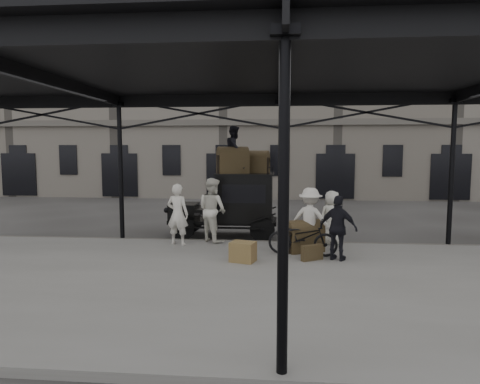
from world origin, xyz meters
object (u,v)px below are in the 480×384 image
at_px(porter_official, 338,228).
at_px(bicycle, 302,237).
at_px(taxi, 236,202).
at_px(porter_left, 178,214).
at_px(steamer_trunk_platform, 304,238).
at_px(steamer_trunk_roof_near, 233,162).

xyz_separation_m(porter_official, bicycle, (-0.87, 0.45, -0.35)).
bearing_deg(taxi, porter_left, -127.75).
bearing_deg(porter_left, porter_official, 174.31).
height_order(bicycle, steamer_trunk_platform, bicycle).
bearing_deg(steamer_trunk_roof_near, bicycle, -70.26).
xyz_separation_m(taxi, steamer_trunk_roof_near, (-0.08, -0.25, 1.34)).
relative_size(porter_left, steamer_trunk_roof_near, 1.84).
height_order(porter_official, steamer_trunk_roof_near, steamer_trunk_roof_near).
height_order(taxi, steamer_trunk_platform, taxi).
height_order(steamer_trunk_roof_near, steamer_trunk_platform, steamer_trunk_roof_near).
relative_size(taxi, bicycle, 1.98).
xyz_separation_m(porter_left, bicycle, (3.61, -0.93, -0.42)).
bearing_deg(bicycle, taxi, 45.54).
bearing_deg(steamer_trunk_roof_near, porter_official, -65.07).
relative_size(porter_official, bicycle, 0.90).
relative_size(porter_left, porter_official, 1.09).
distance_m(bicycle, steamer_trunk_platform, 0.47).
height_order(porter_left, porter_official, porter_left).
xyz_separation_m(taxi, porter_official, (2.94, -3.36, -0.22)).
height_order(porter_official, steamer_trunk_platform, porter_official).
bearing_deg(porter_left, taxi, -116.27).
distance_m(porter_left, steamer_trunk_platform, 3.74).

